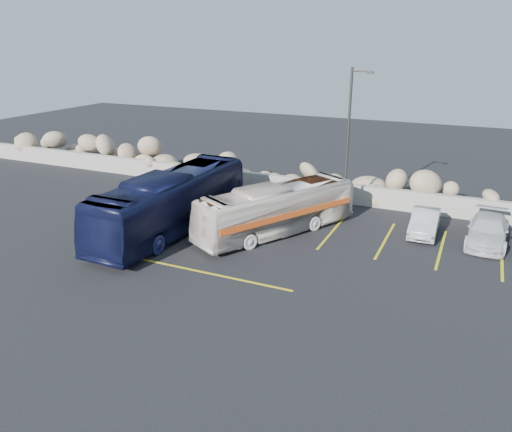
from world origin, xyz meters
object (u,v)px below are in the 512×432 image
at_px(tour_coach, 172,202).
at_px(car_b, 425,222).
at_px(car_c, 488,231).
at_px(lamppost, 349,140).
at_px(vintage_bus, 277,209).

distance_m(tour_coach, car_b, 12.84).
height_order(tour_coach, car_b, tour_coach).
bearing_deg(car_c, lamppost, 176.14).
bearing_deg(tour_coach, car_b, 23.53).
bearing_deg(vintage_bus, lamppost, 85.12).
bearing_deg(tour_coach, vintage_bus, 21.62).
xyz_separation_m(lamppost, tour_coach, (-7.53, -5.62, -2.77)).
relative_size(tour_coach, car_b, 2.96).
bearing_deg(car_c, tour_coach, -159.41).
relative_size(lamppost, tour_coach, 0.73).
distance_m(tour_coach, car_c, 15.56).
relative_size(tour_coach, car_c, 2.49).
bearing_deg(car_c, car_b, -178.12).
bearing_deg(tour_coach, car_c, 19.34).
relative_size(lamppost, car_b, 2.16).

